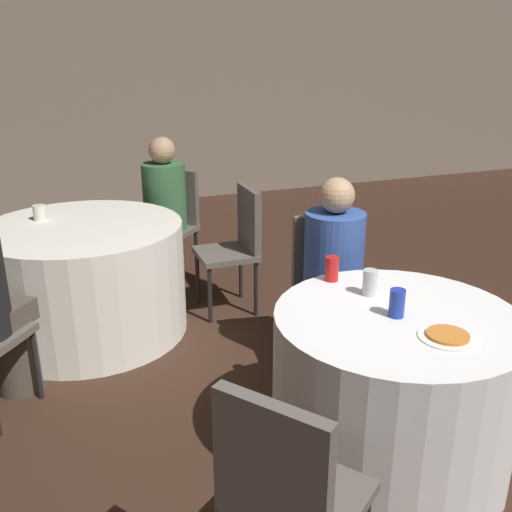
{
  "coord_description": "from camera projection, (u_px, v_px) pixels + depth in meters",
  "views": [
    {
      "loc": [
        -1.31,
        -1.85,
        1.81
      ],
      "look_at": [
        -0.35,
        0.62,
        0.85
      ],
      "focal_mm": 40.0,
      "sensor_mm": 36.0,
      "label": 1
    }
  ],
  "objects": [
    {
      "name": "ground_plane",
      "position": [
        374.0,
        458.0,
        2.68
      ],
      "size": [
        16.0,
        16.0,
        0.0
      ],
      "primitive_type": "plane",
      "color": "#382319"
    },
    {
      "name": "wall_back",
      "position": [
        145.0,
        86.0,
        6.76
      ],
      "size": [
        16.0,
        0.06,
        2.8
      ],
      "color": "gray",
      "rests_on": "ground_plane"
    },
    {
      "name": "table_near",
      "position": [
        392.0,
        391.0,
        2.55
      ],
      "size": [
        1.07,
        1.07,
        0.75
      ],
      "color": "white",
      "rests_on": "ground_plane"
    },
    {
      "name": "table_far",
      "position": [
        86.0,
        279.0,
        3.79
      ],
      "size": [
        1.3,
        1.3,
        0.75
      ],
      "color": "white",
      "rests_on": "ground_plane"
    },
    {
      "name": "chair_near_north",
      "position": [
        327.0,
        278.0,
        3.37
      ],
      "size": [
        0.46,
        0.47,
        0.9
      ],
      "rotation": [
        0.0,
        0.0,
        -3.31
      ],
      "color": "#59514C",
      "rests_on": "ground_plane"
    },
    {
      "name": "chair_near_southwest",
      "position": [
        285.0,
        490.0,
        1.75
      ],
      "size": [
        0.56,
        0.56,
        0.9
      ],
      "rotation": [
        0.0,
        0.0,
        -0.95
      ],
      "color": "#59514C",
      "rests_on": "ground_plane"
    },
    {
      "name": "chair_far_northeast",
      "position": [
        172.0,
        215.0,
        4.64
      ],
      "size": [
        0.57,
        0.57,
        0.9
      ],
      "rotation": [
        0.0,
        0.0,
        -3.94
      ],
      "color": "#59514C",
      "rests_on": "ground_plane"
    },
    {
      "name": "chair_far_east",
      "position": [
        238.0,
        238.0,
        4.07
      ],
      "size": [
        0.41,
        0.41,
        0.9
      ],
      "rotation": [
        0.0,
        0.0,
        1.55
      ],
      "color": "#59514C",
      "rests_on": "ground_plane"
    },
    {
      "name": "person_green_jacket",
      "position": [
        161.0,
        213.0,
        4.48
      ],
      "size": [
        0.48,
        0.47,
        1.19
      ],
      "rotation": [
        0.0,
        0.0,
        -3.94
      ],
      "color": "#282828",
      "rests_on": "ground_plane"
    },
    {
      "name": "person_blue_shirt",
      "position": [
        337.0,
        280.0,
        3.2
      ],
      "size": [
        0.37,
        0.51,
        1.16
      ],
      "rotation": [
        0.0,
        0.0,
        -3.31
      ],
      "color": "#282828",
      "rests_on": "ground_plane"
    },
    {
      "name": "pizza_plate_near",
      "position": [
        448.0,
        336.0,
        2.23
      ],
      "size": [
        0.23,
        0.23,
        0.02
      ],
      "color": "white",
      "rests_on": "table_near"
    },
    {
      "name": "soda_can_silver",
      "position": [
        370.0,
        283.0,
        2.6
      ],
      "size": [
        0.07,
        0.07,
        0.12
      ],
      "color": "silver",
      "rests_on": "table_near"
    },
    {
      "name": "soda_can_blue",
      "position": [
        397.0,
        303.0,
        2.39
      ],
      "size": [
        0.07,
        0.07,
        0.12
      ],
      "color": "#1E38A5",
      "rests_on": "table_near"
    },
    {
      "name": "soda_can_red",
      "position": [
        332.0,
        269.0,
        2.76
      ],
      "size": [
        0.07,
        0.07,
        0.12
      ],
      "color": "red",
      "rests_on": "table_near"
    },
    {
      "name": "cup_far",
      "position": [
        40.0,
        213.0,
        3.75
      ],
      "size": [
        0.08,
        0.08,
        0.1
      ],
      "color": "silver",
      "rests_on": "table_far"
    }
  ]
}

